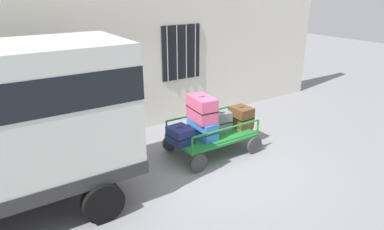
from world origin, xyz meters
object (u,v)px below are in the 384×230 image
at_px(suitcase_left_bottom, 180,135).
at_px(suitcase_midright_bottom, 241,117).
at_px(luggage_cart, 212,137).
at_px(suitcase_midleft_bottom, 203,129).
at_px(suitcase_midleft_middle, 202,108).
at_px(suitcase_center_bottom, 222,122).
at_px(backpack, 248,127).

height_order(suitcase_left_bottom, suitcase_midright_bottom, suitcase_midright_bottom).
relative_size(luggage_cart, suitcase_left_bottom, 3.62).
height_order(suitcase_midleft_bottom, suitcase_midleft_middle, suitcase_midleft_middle).
height_order(suitcase_center_bottom, suitcase_midright_bottom, suitcase_midright_bottom).
distance_m(suitcase_midleft_bottom, suitcase_midleft_middle, 0.49).
height_order(suitcase_midright_bottom, backpack, suitcase_midright_bottom).
bearing_deg(suitcase_midleft_bottom, luggage_cart, 3.23).
bearing_deg(luggage_cart, suitcase_center_bottom, 3.70).
bearing_deg(suitcase_midleft_middle, suitcase_midright_bottom, -1.11).
distance_m(suitcase_midleft_middle, backpack, 1.93).
xyz_separation_m(suitcase_midleft_bottom, suitcase_midleft_middle, (0.00, 0.04, 0.49)).
relative_size(suitcase_midleft_bottom, backpack, 1.74).
xyz_separation_m(luggage_cart, suitcase_midleft_bottom, (-0.29, -0.02, 0.29)).
xyz_separation_m(luggage_cart, suitcase_center_bottom, (0.29, 0.02, 0.32)).
bearing_deg(backpack, suitcase_left_bottom, -173.39).
distance_m(suitcase_left_bottom, suitcase_midleft_middle, 0.78).
height_order(suitcase_midleft_bottom, suitcase_center_bottom, suitcase_center_bottom).
bearing_deg(suitcase_midright_bottom, backpack, 28.76).
height_order(luggage_cart, suitcase_center_bottom, suitcase_center_bottom).
xyz_separation_m(luggage_cart, backpack, (1.37, 0.27, -0.16)).
bearing_deg(backpack, suitcase_midright_bottom, -151.24).
bearing_deg(suitcase_center_bottom, suitcase_left_bottom, -179.57).
xyz_separation_m(suitcase_midleft_bottom, backpack, (1.67, 0.29, -0.45)).
height_order(luggage_cart, suitcase_midleft_middle, suitcase_midleft_middle).
xyz_separation_m(suitcase_midleft_bottom, suitcase_midright_bottom, (1.17, 0.02, 0.04)).
height_order(luggage_cart, suitcase_left_bottom, suitcase_left_bottom).
distance_m(suitcase_midleft_bottom, suitcase_midright_bottom, 1.18).
bearing_deg(suitcase_midright_bottom, suitcase_midleft_bottom, -179.18).
distance_m(suitcase_midright_bottom, backpack, 0.75).
bearing_deg(backpack, suitcase_midleft_middle, -171.53).
xyz_separation_m(suitcase_center_bottom, suitcase_midright_bottom, (0.59, -0.02, 0.01)).
distance_m(suitcase_midleft_middle, suitcase_midright_bottom, 1.26).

